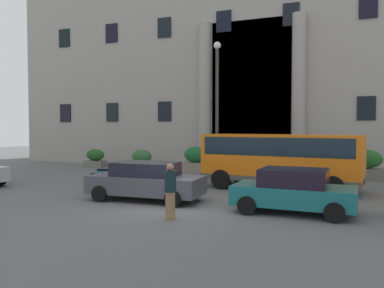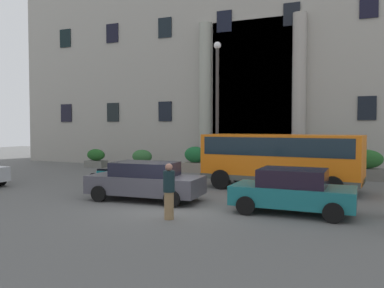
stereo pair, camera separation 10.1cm
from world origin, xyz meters
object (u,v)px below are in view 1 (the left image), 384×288
(scooter_by_planter, at_px, (157,179))
(pedestrian_child_trailing, at_px, (170,191))
(hedge_planter_far_east, at_px, (142,160))
(motorcycle_near_kerb, at_px, (105,177))
(parked_estate_mid, at_px, (294,191))
(hedge_planter_entrance_left, at_px, (195,160))
(orange_minibus, at_px, (281,156))
(hedge_planter_entrance_right, at_px, (299,165))
(hedge_planter_west, at_px, (364,165))
(lamppost_plaza_centre, at_px, (217,99))
(hedge_planter_far_west, at_px, (95,158))
(parked_sedan_far, at_px, (146,181))

(scooter_by_planter, height_order, pedestrian_child_trailing, pedestrian_child_trailing)
(hedge_planter_far_east, relative_size, motorcycle_near_kerb, 0.74)
(parked_estate_mid, bearing_deg, hedge_planter_entrance_left, 128.75)
(orange_minibus, relative_size, hedge_planter_entrance_left, 4.45)
(pedestrian_child_trailing, bearing_deg, hedge_planter_entrance_left, -134.50)
(hedge_planter_entrance_right, height_order, pedestrian_child_trailing, pedestrian_child_trailing)
(hedge_planter_entrance_left, relative_size, hedge_planter_west, 0.85)
(pedestrian_child_trailing, xyz_separation_m, lamppost_plaza_centre, (-1.79, 9.99, 3.55))
(hedge_planter_entrance_right, height_order, hedge_planter_far_west, hedge_planter_entrance_right)
(hedge_planter_entrance_left, relative_size, hedge_planter_far_east, 1.10)
(motorcycle_near_kerb, height_order, lamppost_plaza_centre, lamppost_plaza_centre)
(hedge_planter_entrance_left, relative_size, parked_sedan_far, 0.36)
(hedge_planter_entrance_left, relative_size, parked_estate_mid, 0.41)
(scooter_by_planter, xyz_separation_m, motorcycle_near_kerb, (-2.79, -0.03, -0.00))
(parked_estate_mid, xyz_separation_m, motorcycle_near_kerb, (-9.31, 2.68, -0.29))
(orange_minibus, distance_m, hedge_planter_far_east, 11.03)
(hedge_planter_west, height_order, hedge_planter_far_west, hedge_planter_west)
(hedge_planter_entrance_left, bearing_deg, parked_estate_mid, -52.83)
(hedge_planter_west, bearing_deg, parked_sedan_far, -130.43)
(hedge_planter_far_east, bearing_deg, scooter_by_planter, -55.94)
(hedge_planter_entrance_left, height_order, parked_sedan_far, hedge_planter_entrance_left)
(parked_sedan_far, bearing_deg, motorcycle_near_kerb, 142.82)
(hedge_planter_entrance_left, height_order, hedge_planter_far_east, hedge_planter_entrance_left)
(motorcycle_near_kerb, bearing_deg, hedge_planter_entrance_right, 39.67)
(hedge_planter_entrance_left, distance_m, hedge_planter_entrance_right, 6.41)
(orange_minibus, relative_size, pedestrian_child_trailing, 4.15)
(scooter_by_planter, relative_size, pedestrian_child_trailing, 1.20)
(hedge_planter_entrance_right, distance_m, motorcycle_near_kerb, 11.06)
(hedge_planter_west, height_order, hedge_planter_entrance_right, hedge_planter_west)
(hedge_planter_west, xyz_separation_m, parked_estate_mid, (-2.47, -9.68, -0.05))
(orange_minibus, bearing_deg, motorcycle_near_kerb, -159.43)
(hedge_planter_far_east, distance_m, hedge_planter_west, 13.59)
(pedestrian_child_trailing, relative_size, lamppost_plaza_centre, 0.23)
(hedge_planter_far_east, xyz_separation_m, hedge_planter_west, (13.59, 0.17, 0.15))
(motorcycle_near_kerb, bearing_deg, orange_minibus, 12.81)
(hedge_planter_west, xyz_separation_m, scooter_by_planter, (-8.99, -6.97, -0.34))
(hedge_planter_far_east, bearing_deg, lamppost_plaza_centre, -17.87)
(hedge_planter_far_west, bearing_deg, parked_estate_mid, -33.22)
(parked_estate_mid, relative_size, motorcycle_near_kerb, 2.00)
(parked_estate_mid, xyz_separation_m, pedestrian_child_trailing, (-3.43, -2.38, 0.13))
(scooter_by_planter, bearing_deg, orange_minibus, 23.79)
(parked_sedan_far, bearing_deg, hedge_planter_far_east, 117.95)
(hedge_planter_west, bearing_deg, hedge_planter_entrance_left, 179.50)
(hedge_planter_west, distance_m, hedge_planter_far_west, 17.55)
(hedge_planter_entrance_right, xyz_separation_m, lamppost_plaza_centre, (-4.22, -2.37, 3.78))
(hedge_planter_far_west, bearing_deg, hedge_planter_entrance_right, 0.40)
(parked_estate_mid, distance_m, motorcycle_near_kerb, 9.69)
(hedge_planter_far_east, distance_m, scooter_by_planter, 8.21)
(hedge_planter_west, relative_size, hedge_planter_far_west, 1.28)
(parked_sedan_far, xyz_separation_m, lamppost_plaza_centre, (0.45, 7.48, 3.66))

